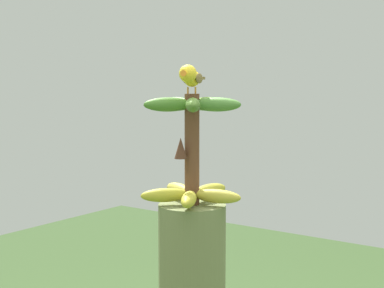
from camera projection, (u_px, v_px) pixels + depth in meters
The scene contains 2 objects.
banana_bunch at pixel (192, 149), 1.59m from camera, with size 0.29×0.29×0.32m.
perched_bird at pixel (191, 77), 1.56m from camera, with size 0.08×0.18×0.08m.
Camera 1 is at (-0.92, 1.29, 1.51)m, focal length 51.93 mm.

